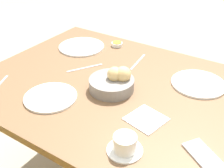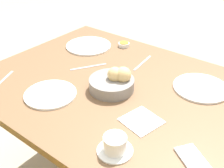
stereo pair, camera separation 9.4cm
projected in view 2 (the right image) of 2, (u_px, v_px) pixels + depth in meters
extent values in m
cube|color=brown|center=(117.00, 88.00, 1.33)|extent=(1.31, 0.98, 0.03)
cube|color=brown|center=(89.00, 77.00, 2.14)|extent=(0.06, 0.06, 0.70)
cylinder|color=gray|center=(112.00, 84.00, 1.28)|extent=(0.21, 0.21, 0.05)
sphere|color=#DBB775|center=(115.00, 74.00, 1.26)|extent=(0.07, 0.07, 0.07)
sphere|color=#DBB775|center=(123.00, 75.00, 1.25)|extent=(0.07, 0.07, 0.07)
cylinder|color=white|center=(201.00, 88.00, 1.30)|extent=(0.25, 0.25, 0.01)
cylinder|color=white|center=(89.00, 46.00, 1.69)|extent=(0.27, 0.27, 0.01)
cylinder|color=white|center=(50.00, 94.00, 1.25)|extent=(0.23, 0.23, 0.01)
cylinder|color=white|center=(115.00, 151.00, 0.96)|extent=(0.13, 0.13, 0.01)
cylinder|color=white|center=(115.00, 144.00, 0.95)|extent=(0.08, 0.08, 0.06)
cylinder|color=white|center=(124.00, 45.00, 1.69)|extent=(0.07, 0.07, 0.02)
cylinder|color=#C67F28|center=(124.00, 43.00, 1.68)|extent=(0.05, 0.05, 0.00)
cube|color=#B7B7BC|center=(143.00, 63.00, 1.51)|extent=(0.03, 0.20, 0.00)
cube|color=#B7B7BC|center=(88.00, 67.00, 1.48)|extent=(0.11, 0.17, 0.00)
cube|color=#B7B7BC|center=(5.00, 78.00, 1.37)|extent=(0.07, 0.14, 0.00)
cube|color=white|center=(141.00, 121.00, 1.10)|extent=(0.16, 0.16, 0.00)
cube|color=silver|center=(195.00, 162.00, 0.92)|extent=(0.17, 0.15, 0.01)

